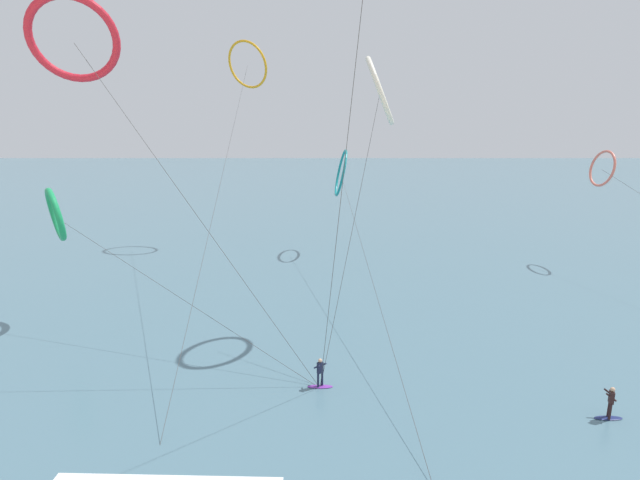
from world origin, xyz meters
The scene contains 10 objects.
sea_water centered at (0.00, 106.76, 0.04)m, with size 400.00×200.00×0.08m, color slate.
surfer_navy centered at (14.27, 13.26, 0.82)m, with size 1.40×0.67×1.70m.
surfer_violet centered at (0.13, 16.18, 0.82)m, with size 1.40×0.72×1.70m.
kite_teal centered at (2.43, 45.52, 8.96)m, with size 3.02×40.18×11.57m.
kite_coral centered at (28.29, 40.48, 9.87)m, with size 3.46×34.79×11.74m.
kite_crimson centered at (-13.05, 19.82, 18.58)m, with size 15.78×5.41×20.81m.
kite_amber centered at (-8.23, 50.65, 20.85)m, with size 5.73×41.91×23.50m.
kite_emerald centered at (-18.38, 25.46, 8.00)m, with size 20.03×11.16×9.94m.
kite_ivory centered at (3.93, 24.23, 16.19)m, with size 5.14×10.46×18.36m.
wave_crest_mid centered at (-6.03, 9.04, 0.06)m, with size 9.31×0.50×0.12m, color white.
Camera 1 is at (0.12, -7.61, 14.08)m, focal length 26.97 mm.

